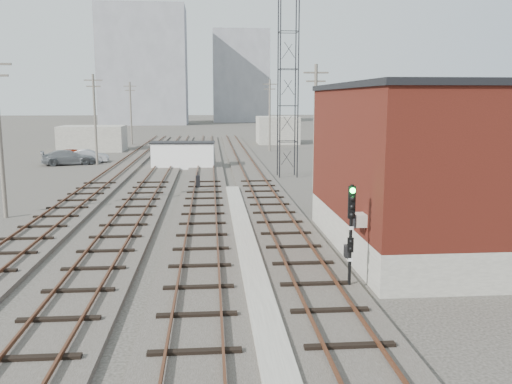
{
  "coord_description": "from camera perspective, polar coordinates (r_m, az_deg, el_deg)",
  "views": [
    {
      "loc": [
        -1.03,
        -10.7,
        6.54
      ],
      "look_at": [
        1.09,
        14.51,
        2.2
      ],
      "focal_mm": 38.0,
      "sensor_mm": 36.0,
      "label": 1
    }
  ],
  "objects": [
    {
      "name": "track_left",
      "position": [
        50.82,
        -14.38,
        2.16
      ],
      "size": [
        3.2,
        90.0,
        0.39
      ],
      "color": "#332D28",
      "rests_on": "ground"
    },
    {
      "name": "apartment_right",
      "position": [
        161.08,
        -1.64,
        12.04
      ],
      "size": [
        16.0,
        12.0,
        26.0
      ],
      "primitive_type": "cube",
      "color": "gray",
      "rests_on": "ground"
    },
    {
      "name": "brick_building",
      "position": [
        24.42,
        15.68,
        2.52
      ],
      "size": [
        6.54,
        12.2,
        7.22
      ],
      "color": "gray",
      "rests_on": "ground"
    },
    {
      "name": "utility_pole_right_a",
      "position": [
        39.46,
        6.24,
        7.15
      ],
      "size": [
        1.8,
        0.24,
        9.0
      ],
      "color": "#595147",
      "rests_on": "ground"
    },
    {
      "name": "lattice_tower",
      "position": [
        46.17,
        3.38,
        10.91
      ],
      "size": [
        1.6,
        1.6,
        15.0
      ],
      "color": "black",
      "rests_on": "ground"
    },
    {
      "name": "apartment_left",
      "position": [
        146.92,
        -11.74,
        12.85
      ],
      "size": [
        22.0,
        14.0,
        30.0
      ],
      "primitive_type": "cube",
      "color": "gray",
      "rests_on": "ground"
    },
    {
      "name": "car_red",
      "position": [
        60.37,
        -18.59,
        3.7
      ],
      "size": [
        4.57,
        2.95,
        1.45
      ],
      "primitive_type": "imported",
      "rotation": [
        0.0,
        0.0,
        1.89
      ],
      "color": "maroon",
      "rests_on": "ground"
    },
    {
      "name": "track_mid_right",
      "position": [
        50.11,
        -5.32,
        2.32
      ],
      "size": [
        3.2,
        90.0,
        0.39
      ],
      "color": "#332D28",
      "rests_on": "ground"
    },
    {
      "name": "signal_mast",
      "position": [
        18.75,
        9.96,
        -4.01
      ],
      "size": [
        0.4,
        0.4,
        3.71
      ],
      "color": "gray",
      "rests_on": "ground"
    },
    {
      "name": "car_silver",
      "position": [
        59.33,
        -17.23,
        3.63
      ],
      "size": [
        4.17,
        1.61,
        1.36
      ],
      "primitive_type": "imported",
      "rotation": [
        0.0,
        0.0,
        1.61
      ],
      "color": "#9EA1A6",
      "rests_on": "ground"
    },
    {
      "name": "platform_curb",
      "position": [
        25.56,
        -1.24,
        -4.79
      ],
      "size": [
        0.9,
        28.0,
        0.26
      ],
      "primitive_type": "cube",
      "color": "gray",
      "rests_on": "ground"
    },
    {
      "name": "utility_pole_right_b",
      "position": [
        69.13,
        1.45,
        8.29
      ],
      "size": [
        1.8,
        0.24,
        9.0
      ],
      "color": "#595147",
      "rests_on": "ground"
    },
    {
      "name": "track_mid_left",
      "position": [
        50.31,
        -9.88,
        2.25
      ],
      "size": [
        3.2,
        90.0,
        0.39
      ],
      "color": "#332D28",
      "rests_on": "ground"
    },
    {
      "name": "utility_pole_left_b",
      "position": [
        56.89,
        -16.6,
        7.58
      ],
      "size": [
        1.8,
        0.24,
        9.0
      ],
      "color": "#595147",
      "rests_on": "ground"
    },
    {
      "name": "utility_pole_left_c",
      "position": [
        81.53,
        -13.04,
        8.27
      ],
      "size": [
        1.8,
        0.24,
        9.0
      ],
      "color": "#595147",
      "rests_on": "ground"
    },
    {
      "name": "switch_stand",
      "position": [
        39.71,
        -6.14,
        1.08
      ],
      "size": [
        0.33,
        0.33,
        1.27
      ],
      "rotation": [
        0.0,
        0.0,
        0.13
      ],
      "color": "black",
      "rests_on": "ground"
    },
    {
      "name": "shed_left",
      "position": [
        72.43,
        -16.81,
        5.42
      ],
      "size": [
        8.0,
        5.0,
        3.2
      ],
      "primitive_type": "cube",
      "color": "gray",
      "rests_on": "ground"
    },
    {
      "name": "ground",
      "position": [
        71.01,
        -3.98,
        4.43
      ],
      "size": [
        320.0,
        320.0,
        0.0
      ],
      "primitive_type": "plane",
      "color": "#282621",
      "rests_on": "ground"
    },
    {
      "name": "track_right",
      "position": [
        50.24,
        -0.75,
        2.38
      ],
      "size": [
        3.2,
        90.0,
        0.39
      ],
      "color": "#332D28",
      "rests_on": "ground"
    },
    {
      "name": "shed_right",
      "position": [
        81.44,
        2.28,
        6.54
      ],
      "size": [
        6.0,
        6.0,
        4.0
      ],
      "primitive_type": "cube",
      "color": "gray",
      "rests_on": "ground"
    },
    {
      "name": "car_grey",
      "position": [
        57.83,
        -19.18,
        3.45
      ],
      "size": [
        5.55,
        3.48,
        1.5
      ],
      "primitive_type": "imported",
      "rotation": [
        0.0,
        0.0,
        1.86
      ],
      "color": "slate",
      "rests_on": "ground"
    },
    {
      "name": "site_trailer",
      "position": [
        52.4,
        -7.67,
        3.89
      ],
      "size": [
        6.14,
        2.86,
        2.54
      ],
      "rotation": [
        0.0,
        0.0,
        -0.04
      ],
      "color": "white",
      "rests_on": "ground"
    }
  ]
}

